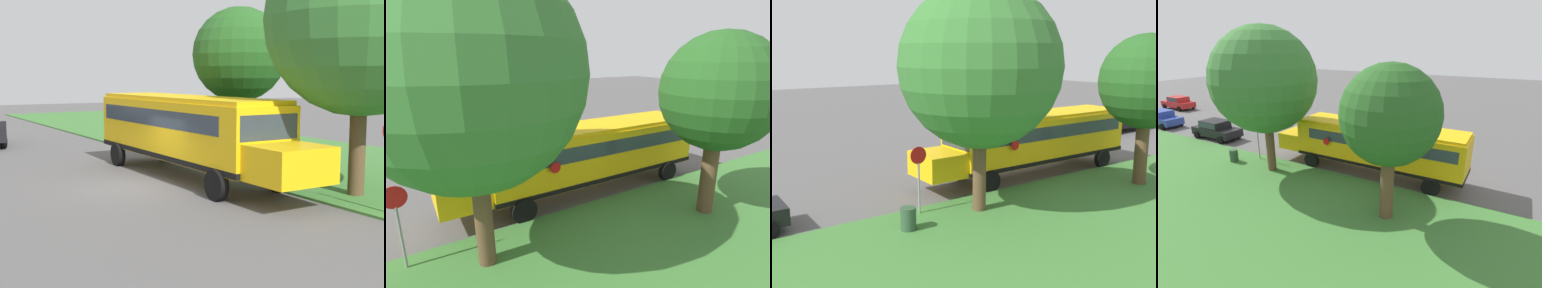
% 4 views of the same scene
% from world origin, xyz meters
% --- Properties ---
extents(ground_plane, '(120.00, 120.00, 0.00)m').
position_xyz_m(ground_plane, '(0.00, 0.00, 0.00)').
color(ground_plane, '#565454').
extents(grass_verge, '(12.00, 80.00, 0.08)m').
position_xyz_m(grass_verge, '(-10.00, 0.00, 0.04)').
color(grass_verge, '#3D7533').
rests_on(grass_verge, ground).
extents(school_bus, '(2.84, 12.42, 3.16)m').
position_xyz_m(school_bus, '(-2.66, -0.68, 1.92)').
color(school_bus, yellow).
rests_on(school_bus, ground).
extents(pickup_truck, '(2.28, 5.40, 2.10)m').
position_xyz_m(pickup_truck, '(2.70, -15.32, 1.07)').
color(pickup_truck, black).
rests_on(pickup_truck, ground).
extents(oak_tree_beside_bus, '(4.39, 4.39, 7.14)m').
position_xyz_m(oak_tree_beside_bus, '(-7.12, -3.36, 4.99)').
color(oak_tree_beside_bus, brown).
rests_on(oak_tree_beside_bus, ground).
extents(oak_tree_roadside_mid, '(6.25, 6.25, 8.89)m').
position_xyz_m(oak_tree_roadside_mid, '(-5.65, 4.96, 5.83)').
color(oak_tree_roadside_mid, brown).
rests_on(oak_tree_roadside_mid, ground).
extents(stop_sign, '(0.08, 0.68, 2.74)m').
position_xyz_m(stop_sign, '(-4.60, 7.29, 1.74)').
color(stop_sign, gray).
rests_on(stop_sign, ground).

